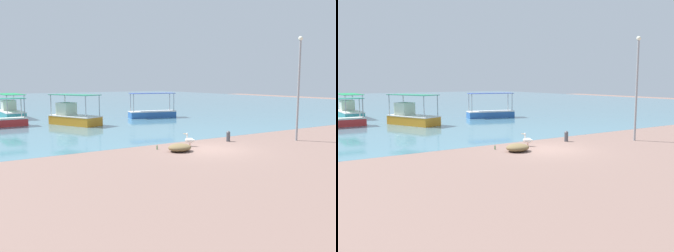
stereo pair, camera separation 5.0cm
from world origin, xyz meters
TOP-DOWN VIEW (x-y plane):
  - ground at (0.00, 0.00)m, footprint 120.00×120.00m
  - harbor_water at (0.00, 48.00)m, footprint 110.00×90.00m
  - fishing_boat_far_left at (-2.67, 15.65)m, footprint 3.72×5.16m
  - fishing_boat_near_left at (-6.21, 24.67)m, footprint 2.01×5.23m
  - fishing_boat_near_right at (6.31, 17.21)m, footprint 5.10×2.65m
  - pelican at (-0.47, 1.45)m, footprint 0.59×0.70m
  - lamp_post at (6.69, -0.65)m, footprint 0.28×0.28m
  - mooring_bollard at (2.67, 1.50)m, footprint 0.26×0.26m
  - net_pile at (-1.89, 0.42)m, footprint 1.35×1.14m
  - glass_bottle at (-2.65, 1.60)m, footprint 0.07×0.07m

SIDE VIEW (x-z plane):
  - ground at x=0.00m, z-range 0.00..0.00m
  - harbor_water at x=0.00m, z-range 0.00..0.00m
  - glass_bottle at x=-2.65m, z-range -0.03..0.24m
  - net_pile at x=-1.89m, z-range 0.00..0.44m
  - mooring_bollard at x=2.67m, z-range 0.02..0.71m
  - pelican at x=-0.47m, z-range -0.02..0.78m
  - fishing_boat_near_right at x=6.31m, z-range -0.76..1.80m
  - fishing_boat_near_left at x=-6.21m, z-range -0.58..1.91m
  - fishing_boat_far_left at x=-2.67m, z-range -0.61..2.05m
  - lamp_post at x=6.69m, z-range 0.37..7.07m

